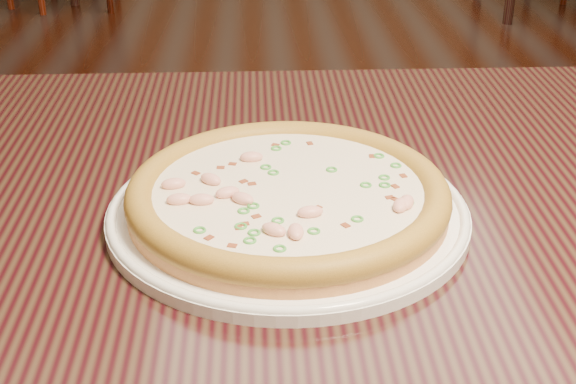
{
  "coord_description": "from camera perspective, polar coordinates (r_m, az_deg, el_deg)",
  "views": [
    {
      "loc": [
        -0.48,
        -1.15,
        1.14
      ],
      "look_at": [
        -0.45,
        -0.45,
        0.78
      ],
      "focal_mm": 50.0,
      "sensor_mm": 36.0,
      "label": 1
    }
  ],
  "objects": [
    {
      "name": "plate",
      "position": [
        0.79,
        -0.0,
        -1.36
      ],
      "size": [
        0.36,
        0.36,
        0.02
      ],
      "color": "white",
      "rests_on": "hero_table"
    },
    {
      "name": "pizza",
      "position": [
        0.78,
        -0.01,
        -0.2
      ],
      "size": [
        0.32,
        0.32,
        0.03
      ],
      "color": "#D19149",
      "rests_on": "plate"
    },
    {
      "name": "hero_table",
      "position": [
        0.9,
        7.52,
        -5.64
      ],
      "size": [
        1.2,
        0.8,
        0.75
      ],
      "color": "black",
      "rests_on": "ground"
    }
  ]
}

